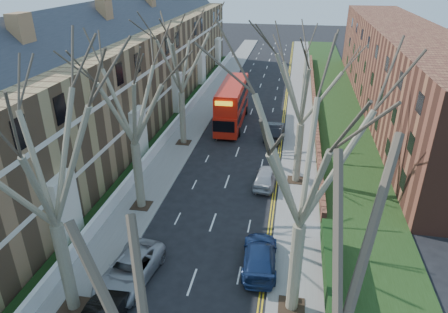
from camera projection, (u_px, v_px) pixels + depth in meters
The scene contains 16 objects.
pavement_left at pixel (204, 108), 50.56m from camera, with size 3.00×102.00×0.12m, color slate.
pavement_right at pixel (300, 114), 48.66m from camera, with size 3.00×102.00×0.12m, color slate.
terrace_left at pixel (117, 79), 42.30m from camera, with size 9.70×78.00×13.60m.
flats_right at pixel (400, 70), 48.25m from camera, with size 13.97×54.00×10.00m.
front_wall_left at pixel (174, 126), 43.49m from camera, with size 0.30×78.00×1.00m.
grass_verge_right at pixel (338, 116), 47.91m from camera, with size 6.00×102.00×0.06m.
tree_left_mid at pixel (38, 145), 17.13m from camera, with size 10.50×10.50×14.71m.
tree_left_far at pixel (129, 88), 26.14m from camera, with size 10.15×10.15×14.22m.
tree_left_dist at pixel (179, 49), 36.63m from camera, with size 10.50×10.50×14.71m.
tree_right_mid at pixel (308, 145), 17.10m from camera, with size 10.50×10.50×14.71m.
tree_right_far at pixel (305, 73), 29.65m from camera, with size 10.15×10.15×14.22m.
double_decker_bus at pixel (232, 105), 44.90m from camera, with size 2.94×10.99×4.58m.
car_left_far at pixel (130, 270), 22.83m from camera, with size 2.48×5.37×1.49m, color #99999E.
car_right_near at pixel (260, 256), 23.99m from camera, with size 2.02×4.98×1.45m, color navy.
car_right_mid at pixel (266, 177), 32.90m from camera, with size 1.72×4.27×1.46m, color #9FA0A7.
car_right_far at pixel (274, 131), 41.81m from camera, with size 1.69×4.85×1.60m, color black.
Camera 1 is at (4.91, -8.00, 16.56)m, focal length 32.00 mm.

